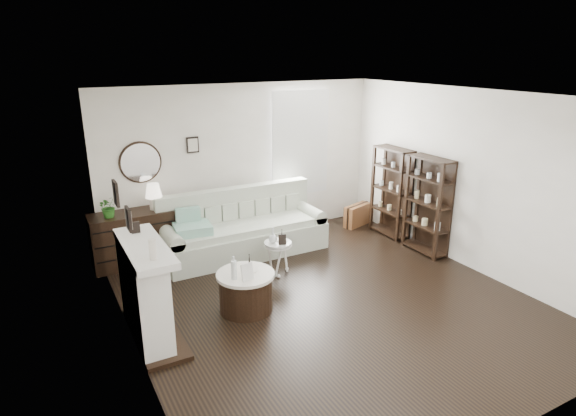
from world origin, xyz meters
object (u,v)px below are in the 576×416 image
sofa (242,232)px  drum_table (246,291)px  pedestal_table (278,245)px  dresser (134,238)px

sofa → drum_table: 1.91m
sofa → pedestal_table: size_ratio=5.35×
dresser → pedestal_table: dresser is taller
drum_table → pedestal_table: bearing=41.3°
drum_table → sofa: bearing=67.8°
sofa → drum_table: size_ratio=3.60×
drum_table → pedestal_table: drum_table is taller
sofa → drum_table: (-0.72, -1.77, -0.08)m
dresser → drum_table: (0.95, -2.15, -0.16)m
sofa → dresser: sofa is taller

